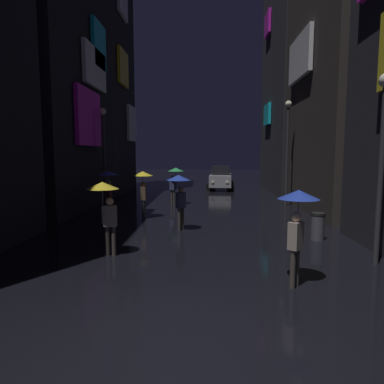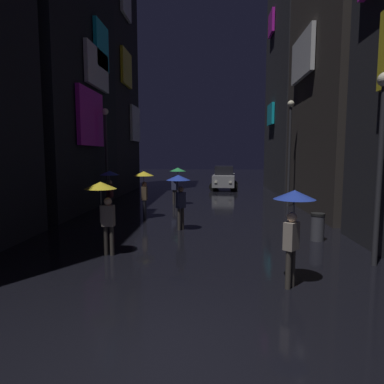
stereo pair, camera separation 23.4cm
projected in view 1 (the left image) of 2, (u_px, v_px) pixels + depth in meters
ground_plane at (168, 364)px, 4.75m from camera, size 120.00×120.00×0.00m
building_left_mid at (52, 88)px, 17.74m from camera, size 4.25×9.00×12.63m
building_left_far at (97, 43)px, 25.18m from camera, size 4.25×7.03×22.09m
building_right_far at (298, 66)px, 25.74m from camera, size 4.25×8.98×18.98m
pedestrian_midstreet_left_yellow at (143, 181)px, 15.29m from camera, size 0.90×0.90×2.12m
pedestrian_foreground_left_blue at (108, 180)px, 15.90m from camera, size 0.90×0.90×2.12m
pedestrian_near_crossing_yellow at (105, 198)px, 9.59m from camera, size 0.90×0.90×2.12m
pedestrian_far_right_green at (175, 176)px, 19.43m from camera, size 0.90×0.90×2.12m
pedestrian_midstreet_centre_blue at (298, 211)px, 7.41m from camera, size 0.90×0.90×2.12m
pedestrian_foreground_right_blue at (179, 187)px, 12.81m from camera, size 0.90×0.90×2.12m
car_distant at (221, 178)px, 27.94m from camera, size 2.47×4.25×1.92m
streetlamp_right_far at (287, 141)px, 18.71m from camera, size 0.36×0.36×5.76m
streetlamp_left_far at (104, 145)px, 18.53m from camera, size 0.36×0.36×5.35m
streetlamp_right_near at (382, 145)px, 8.67m from camera, size 0.36×0.36×4.90m
trash_bin at (318, 226)px, 11.51m from camera, size 0.46×0.46×0.93m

